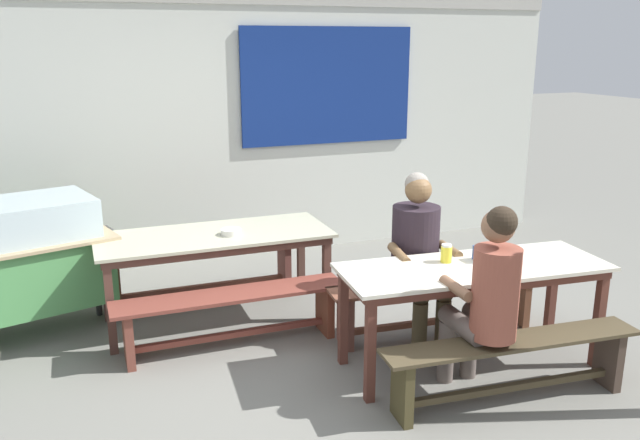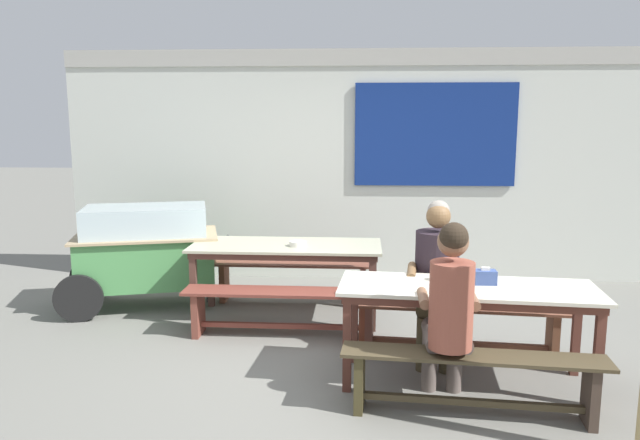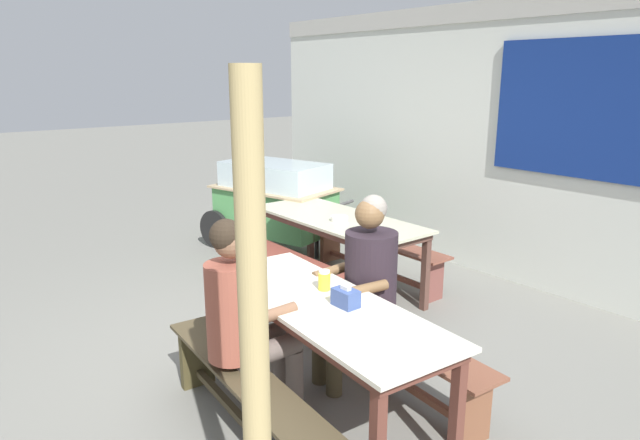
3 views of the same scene
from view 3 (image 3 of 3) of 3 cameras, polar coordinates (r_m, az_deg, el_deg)
name	(u,v)px [view 3 (image 3 of 3)]	position (r m, az deg, el deg)	size (l,w,h in m)	color
ground_plane	(276,356)	(4.38, -4.50, -13.64)	(40.00, 40.00, 0.00)	slate
backdrop_wall	(510,137)	(5.98, 18.74, 7.96)	(7.17, 0.23, 2.78)	silver
dining_table_far	(338,224)	(5.37, 1.79, -0.45)	(1.86, 0.78, 0.75)	#B8B899
dining_table_near	(323,313)	(3.43, 0.28, -9.45)	(1.92, 0.82, 0.75)	beige
bench_far_back	(376,252)	(5.83, 5.77, -3.30)	(1.75, 0.31, 0.43)	brown
bench_far_front	(293,273)	(5.18, -2.76, -5.45)	(1.74, 0.34, 0.43)	brown
bench_near_back	(388,348)	(3.90, 6.90, -12.78)	(1.75, 0.44, 0.43)	brown
bench_near_front	(246,397)	(3.38, -7.55, -17.40)	(1.74, 0.41, 0.43)	#463B27
food_cart	(274,199)	(6.74, -4.70, 2.15)	(1.89, 1.23, 1.06)	#4D9350
person_right_near_table	(364,279)	(3.82, 4.47, -5.97)	(0.50, 0.60, 1.30)	#493F29
person_near_front	(243,314)	(3.33, -7.79, -9.40)	(0.41, 0.57, 1.31)	#665952
tissue_box	(346,298)	(3.32, 2.63, -7.88)	(0.16, 0.10, 0.13)	#3A518F
condiment_jar	(324,280)	(3.56, 0.43, -6.15)	(0.08, 0.08, 0.13)	yellow
soup_bowl	(339,219)	(5.21, 1.99, 0.14)	(0.16, 0.16, 0.05)	silver
wooden_support_post	(255,363)	(2.12, -6.64, -14.25)	(0.11, 0.11, 2.11)	tan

